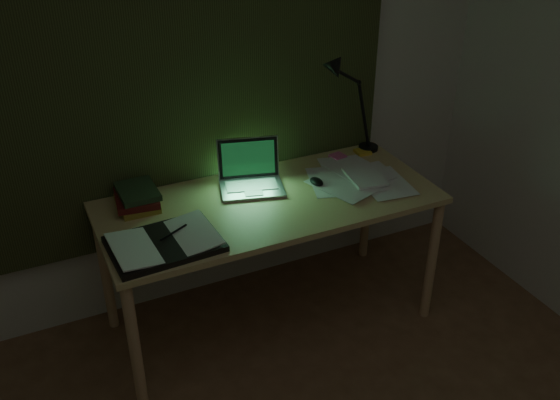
# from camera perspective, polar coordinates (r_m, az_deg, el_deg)

# --- Properties ---
(wall_back) EXTENTS (3.50, 0.00, 2.50)m
(wall_back) POSITION_cam_1_polar(r_m,az_deg,el_deg) (3.14, -9.28, 10.40)
(wall_back) COLOR silver
(wall_back) RESTS_ON ground
(curtain) EXTENTS (2.20, 0.06, 2.00)m
(curtain) POSITION_cam_1_polar(r_m,az_deg,el_deg) (3.04, -9.37, 13.73)
(curtain) COLOR #2E3219
(curtain) RESTS_ON wall_back
(desk) EXTENTS (1.66, 0.73, 0.76)m
(desk) POSITION_cam_1_polar(r_m,az_deg,el_deg) (3.26, -0.90, -5.79)
(desk) COLOR tan
(desk) RESTS_ON floor
(laptop) EXTENTS (0.39, 0.42, 0.23)m
(laptop) POSITION_cam_1_polar(r_m,az_deg,el_deg) (3.09, -2.61, 2.76)
(laptop) COLOR #B4B5B9
(laptop) RESTS_ON desk
(open_textbook) EXTENTS (0.48, 0.36, 0.04)m
(open_textbook) POSITION_cam_1_polar(r_m,az_deg,el_deg) (2.74, -10.52, -3.85)
(open_textbook) COLOR white
(open_textbook) RESTS_ON desk
(book_stack) EXTENTS (0.20, 0.24, 0.09)m
(book_stack) POSITION_cam_1_polar(r_m,az_deg,el_deg) (3.06, -13.01, 0.31)
(book_stack) COLOR white
(book_stack) RESTS_ON desk
(loose_papers) EXTENTS (0.48, 0.50, 0.02)m
(loose_papers) POSITION_cam_1_polar(r_m,az_deg,el_deg) (3.24, 6.73, 1.95)
(loose_papers) COLOR silver
(loose_papers) RESTS_ON desk
(mouse) EXTENTS (0.06, 0.10, 0.03)m
(mouse) POSITION_cam_1_polar(r_m,az_deg,el_deg) (3.18, 3.36, 1.68)
(mouse) COLOR black
(mouse) RESTS_ON desk
(sticky_yellow) EXTENTS (0.08, 0.08, 0.02)m
(sticky_yellow) POSITION_cam_1_polar(r_m,az_deg,el_deg) (3.55, 7.56, 4.39)
(sticky_yellow) COLOR gold
(sticky_yellow) RESTS_ON desk
(sticky_pink) EXTENTS (0.09, 0.09, 0.02)m
(sticky_pink) POSITION_cam_1_polar(r_m,az_deg,el_deg) (3.48, 5.31, 3.99)
(sticky_pink) COLOR pink
(sticky_pink) RESTS_ON desk
(desk_lamp) EXTENTS (0.42, 0.35, 0.60)m
(desk_lamp) POSITION_cam_1_polar(r_m,az_deg,el_deg) (3.48, 8.41, 9.04)
(desk_lamp) COLOR black
(desk_lamp) RESTS_ON desk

